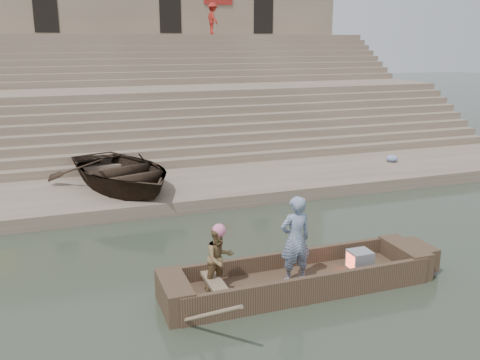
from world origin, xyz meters
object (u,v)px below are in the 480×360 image
rowing_man (219,259)px  television (359,260)px  pedestrian (213,19)px  main_rowboat (298,284)px  beached_rowboat (121,172)px  standing_man (295,239)px

rowing_man → television: size_ratio=2.75×
rowing_man → pedestrian: 23.06m
television → rowing_man: bearing=177.6°
main_rowboat → rowing_man: (-1.63, 0.13, 0.74)m
rowing_man → main_rowboat: bearing=-18.5°
rowing_man → television: rowing_man is taller
rowing_man → beached_rowboat: bearing=83.2°
pedestrian → standing_man: bearing=163.7°
rowing_man → beached_rowboat: size_ratio=0.25×
main_rowboat → television: television is taller
pedestrian → rowing_man: bearing=159.9°
main_rowboat → rowing_man: rowing_man is taller
main_rowboat → pedestrian: pedestrian is taller
television → standing_man: bearing=-177.8°
rowing_man → television: 3.07m
standing_man → main_rowboat: bearing=-157.0°
beached_rowboat → pedestrian: pedestrian is taller
main_rowboat → rowing_man: bearing=175.5°
beached_rowboat → rowing_man: bearing=-100.1°
rowing_man → television: bearing=-16.5°
pedestrian → television: bearing=167.6°
rowing_man → pedestrian: bearing=59.2°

